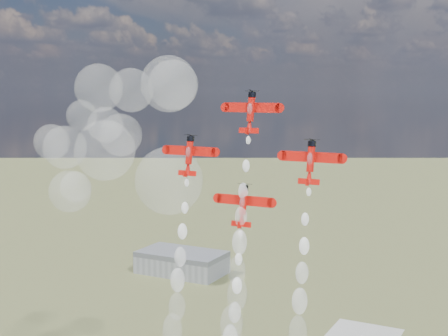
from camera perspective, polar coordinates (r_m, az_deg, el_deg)
hangar at (r=372.50m, az=-3.87°, el=-8.59°), size 50.00×28.00×13.00m
plane_lead at (r=145.50m, az=2.46°, el=5.20°), size 13.92×4.65×9.86m
plane_left at (r=151.66m, az=-3.21°, el=1.23°), size 13.92×4.65×9.86m
plane_right at (r=138.64m, az=7.92°, el=0.62°), size 13.92×4.65×9.86m
plane_slot at (r=144.24m, az=1.76°, el=-3.35°), size 13.92×4.65×9.86m
smoke_trail_lead at (r=146.08m, az=1.10°, el=-10.72°), size 5.57×10.69×45.00m
smoke_trail_left at (r=154.63m, az=-4.50°, el=-13.72°), size 5.95×11.15×43.75m
drifted_smoke_cloud at (r=189.67m, az=-9.12°, el=3.25°), size 63.58×35.66×46.97m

